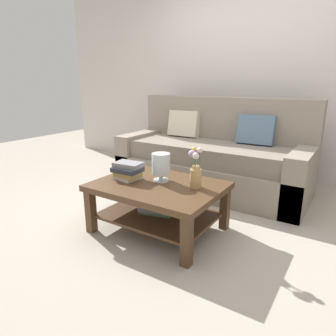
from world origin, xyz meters
name	(u,v)px	position (x,y,z in m)	size (l,w,h in m)	color
ground_plane	(189,214)	(0.00, 0.00, 0.00)	(10.00, 10.00, 0.00)	#ADA393
back_wall	(253,73)	(0.00, 1.65, 1.35)	(6.40, 0.12, 2.70)	beige
couch	(213,158)	(-0.13, 0.82, 0.36)	(2.18, 0.90, 1.06)	gray
coffee_table	(158,197)	(-0.07, -0.43, 0.30)	(1.04, 0.78, 0.42)	#4C331E
book_stack_main	(128,171)	(-0.35, -0.47, 0.50)	(0.25, 0.21, 0.15)	beige
glass_hurricane_vase	(161,165)	(-0.09, -0.35, 0.57)	(0.16, 0.16, 0.24)	silver
flower_pitcher	(196,170)	(0.24, -0.34, 0.56)	(0.11, 0.10, 0.33)	tan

